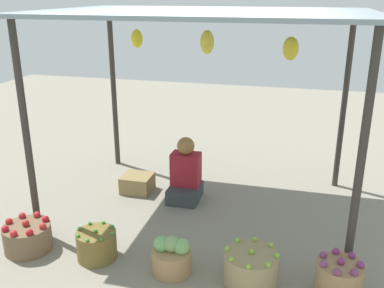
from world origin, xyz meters
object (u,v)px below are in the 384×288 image
(vendor_person, at_px, (185,176))
(basket_limes, at_px, (251,268))
(basket_cabbages, at_px, (172,257))
(basket_green_chilies, at_px, (97,245))
(basket_purple_onions, at_px, (339,278))
(wooden_crate_near_vendor, at_px, (137,183))
(basket_red_apples, at_px, (28,237))

(vendor_person, bearing_deg, basket_limes, -55.45)
(basket_cabbages, bearing_deg, basket_green_chilies, 177.98)
(basket_cabbages, distance_m, basket_purple_onions, 1.42)
(vendor_person, distance_m, basket_purple_onions, 2.20)
(basket_limes, height_order, wooden_crate_near_vendor, basket_limes)
(basket_red_apples, bearing_deg, basket_limes, 0.74)
(vendor_person, bearing_deg, basket_purple_onions, -39.40)
(basket_red_apples, distance_m, basket_cabbages, 1.46)
(basket_green_chilies, bearing_deg, basket_cabbages, -2.02)
(basket_purple_onions, height_order, wooden_crate_near_vendor, basket_purple_onions)
(basket_red_apples, bearing_deg, basket_cabbages, 0.41)
(basket_limes, distance_m, wooden_crate_near_vendor, 2.19)
(vendor_person, distance_m, basket_cabbages, 1.47)
(basket_purple_onions, bearing_deg, vendor_person, 140.60)
(basket_cabbages, relative_size, basket_purple_onions, 0.96)
(basket_limes, bearing_deg, vendor_person, 124.55)
(wooden_crate_near_vendor, bearing_deg, basket_purple_onions, -31.77)
(basket_red_apples, distance_m, basket_green_chilies, 0.72)
(basket_green_chilies, height_order, basket_cabbages, basket_cabbages)
(basket_red_apples, distance_m, basket_limes, 2.17)
(basket_cabbages, bearing_deg, basket_limes, 1.40)
(basket_red_apples, xyz_separation_m, wooden_crate_near_vendor, (0.55, 1.50, -0.03))
(vendor_person, bearing_deg, basket_green_chilies, -108.65)
(basket_cabbages, bearing_deg, basket_purple_onions, 1.75)
(basket_purple_onions, distance_m, wooden_crate_near_vendor, 2.75)
(basket_green_chilies, distance_m, basket_cabbages, 0.75)
(basket_limes, height_order, basket_purple_onions, basket_purple_onions)
(basket_green_chilies, height_order, basket_limes, basket_limes)
(basket_red_apples, relative_size, basket_cabbages, 1.25)
(basket_red_apples, xyz_separation_m, basket_cabbages, (1.46, 0.01, 0.02))
(basket_cabbages, height_order, wooden_crate_near_vendor, basket_cabbages)
(basket_cabbages, bearing_deg, vendor_person, 100.70)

